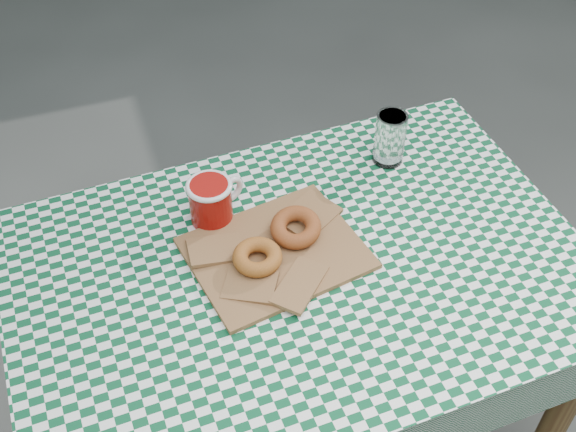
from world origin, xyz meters
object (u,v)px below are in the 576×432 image
object	(u,v)px
drinking_glass	(390,138)
paper_bag	(276,252)
table	(299,372)
coffee_mug	(211,202)

from	to	relation	value
drinking_glass	paper_bag	bearing A→B (deg)	-149.75
table	drinking_glass	world-z (taller)	drinking_glass
paper_bag	coffee_mug	world-z (taller)	coffee_mug
table	drinking_glass	size ratio (longest dim) A/B	8.97
paper_bag	drinking_glass	distance (m)	0.39
table	paper_bag	distance (m)	0.39
coffee_mug	drinking_glass	size ratio (longest dim) A/B	1.41
paper_bag	drinking_glass	xyz separation A→B (m)	(0.34, 0.20, 0.05)
table	coffee_mug	size ratio (longest dim) A/B	6.35
paper_bag	drinking_glass	bearing A→B (deg)	30.25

